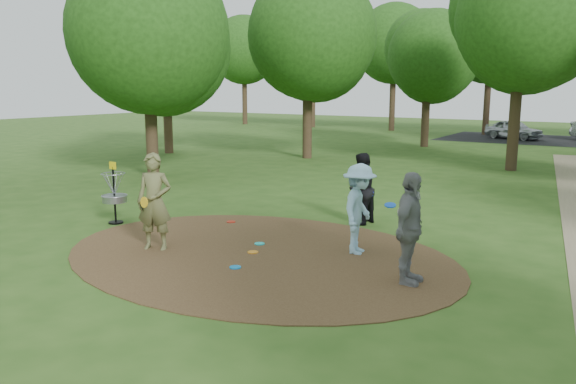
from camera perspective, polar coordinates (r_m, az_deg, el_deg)
The scene contains 14 objects.
ground at distance 11.44m, azimuth -3.23°, elevation -6.37°, with size 100.00×100.00×0.00m, color #2D5119.
dirt_clearing at distance 11.43m, azimuth -3.23°, elevation -6.32°, with size 8.40×8.40×0.02m, color #47301C.
parking_lot at distance 39.28m, azimuth 25.82°, elevation 4.73°, with size 14.00×8.00×0.01m, color black.
player_observer_with_disc at distance 11.87m, azimuth -13.41°, elevation -0.98°, with size 0.87×0.73×2.02m.
player_throwing_with_disc at distance 11.36m, azimuth 7.23°, elevation -1.75°, with size 1.24×1.30×1.84m.
player_walking_with_disc at distance 13.84m, azimuth 7.41°, elevation 0.32°, with size 0.77×0.94×1.77m.
player_waiting_with_disc at distance 9.75m, azimuth 12.24°, elevation -3.67°, with size 0.54×1.17×1.95m.
disc_ground_cyan at distance 12.10m, azimuth -2.90°, elevation -5.26°, with size 0.22×0.22×0.02m, color #1AD5D4.
disc_ground_blue at distance 10.61m, azimuth -5.39°, elevation -7.61°, with size 0.22×0.22×0.02m, color #0C83D6.
disc_ground_red at distance 14.09m, azimuth -5.80°, elevation -3.01°, with size 0.22×0.22×0.02m, color red.
car_left at distance 39.07m, azimuth 21.95°, elevation 5.91°, with size 1.46×3.63×1.24m, color #AAADB2.
disc_ground_orange at distance 11.51m, azimuth -3.58°, elevation -6.11°, with size 0.22×0.22×0.02m, color orange.
disc_golf_basket at distance 14.45m, azimuth -17.26°, elevation 0.33°, with size 0.63×0.63×1.54m.
tree_ring at distance 18.28m, azimuth 15.60°, elevation 15.97°, with size 37.28×45.51×8.93m.
Camera 1 is at (6.36, -8.89, 3.35)m, focal length 35.00 mm.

